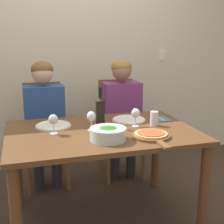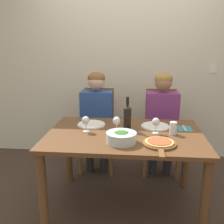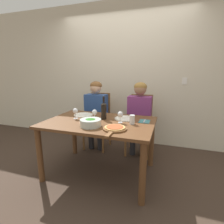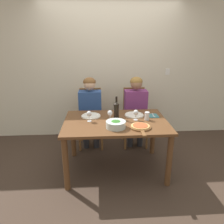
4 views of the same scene
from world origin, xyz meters
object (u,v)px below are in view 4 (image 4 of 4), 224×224
person_man (136,105)px  wine_glass_left (89,114)px  chair_right (134,115)px  wine_glass_right (136,113)px  dinner_plate_left (91,116)px  broccoli_bowl (116,124)px  dinner_plate_right (134,115)px  pizza_on_board (140,127)px  chair_left (91,116)px  person_woman (90,106)px  fork_on_napkin (153,116)px  wine_glass_centre (110,114)px  water_tumbler (147,116)px  wine_bottle (116,110)px

person_man → wine_glass_left: size_ratio=8.27×
chair_right → wine_glass_right: chair_right is taller
dinner_plate_left → broccoli_bowl: bearing=-53.3°
chair_right → dinner_plate_right: (-0.11, -0.65, 0.23)m
person_man → pizza_on_board: 1.02m
wine_glass_left → dinner_plate_left: bearing=85.3°
chair_right → chair_left: bearing=180.0°
wine_glass_left → person_woman: bearing=90.8°
person_woman → fork_on_napkin: 1.11m
wine_glass_centre → fork_on_napkin: 0.68m
pizza_on_board → chair_left: bearing=120.8°
chair_right → water_tumbler: size_ratio=8.76×
person_woman → dinner_plate_right: 0.86m
person_man → water_tumbler: 0.73m
person_man → wine_glass_centre: (-0.49, -0.72, 0.11)m
broccoli_bowl → wine_glass_centre: 0.27m
dinner_plate_left → wine_glass_left: 0.22m
wine_bottle → pizza_on_board: wine_bottle is taller
dinner_plate_left → fork_on_napkin: dinner_plate_left is taller
person_man → water_tumbler: (0.03, -0.73, 0.07)m
wine_glass_right → wine_glass_left: bearing=-179.1°
person_man → wine_glass_centre: bearing=-123.9°
chair_left → water_tumbler: chair_left is taller
wine_glass_left → wine_glass_centre: bearing=2.0°
person_woman → water_tumbler: 1.10m
chair_right → wine_glass_right: bearing=-98.4°
chair_right → wine_bottle: size_ratio=3.19×
wine_bottle → wine_glass_centre: bearing=-135.2°
broccoli_bowl → person_woman: bearing=110.1°
chair_right → dinner_plate_right: bearing=-100.0°
pizza_on_board → wine_glass_centre: 0.48m
person_woman → dinner_plate_left: person_woman is taller
chair_right → broccoli_bowl: 1.21m
chair_left → person_woman: bearing=-90.0°
chair_left → chair_right: (0.79, 0.00, 0.00)m
dinner_plate_right → wine_bottle: bearing=-160.8°
water_tumbler → chair_right: bearing=92.3°
person_man → wine_glass_right: bearing=-99.8°
chair_right → dinner_plate_left: bearing=-139.3°
chair_right → person_man: size_ratio=0.82×
chair_left → wine_glass_right: bearing=-51.9°
water_tumbler → wine_glass_right: bearing=177.7°
wine_glass_centre → dinner_plate_right: bearing=27.3°
wine_bottle → person_man: bearing=58.2°
broccoli_bowl → pizza_on_board: bearing=-5.5°
person_woman → water_tumbler: (0.82, -0.73, 0.07)m
chair_right → person_woman: size_ratio=0.82×
dinner_plate_right → water_tumbler: 0.25m
broccoli_bowl → dinner_plate_right: broccoli_bowl is taller
dinner_plate_right → pizza_on_board: 0.48m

